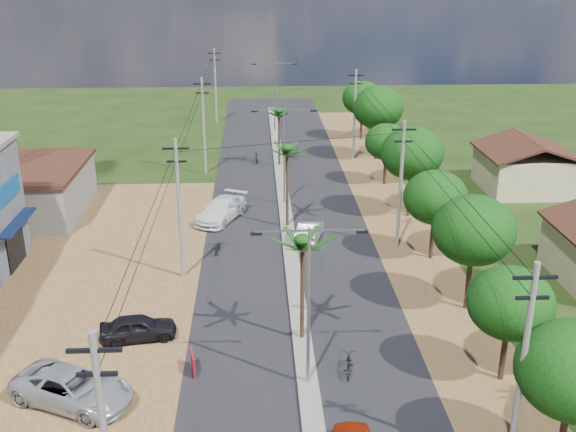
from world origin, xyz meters
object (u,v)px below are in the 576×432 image
roadside_sign (193,363)px  car_parked_dark (138,328)px  car_silver_mid (310,231)px  car_parked_silver (73,389)px  moto_rider_east (348,365)px  car_white_far (221,210)px

roadside_sign → car_parked_dark: bearing=122.8°
car_silver_mid → car_parked_dark: car_silver_mid is taller
car_parked_silver → moto_rider_east: 12.85m
car_parked_silver → moto_rider_east: bearing=-57.3°
car_parked_silver → roadside_sign: (5.19, 2.20, -0.26)m
car_parked_dark → roadside_sign: 4.49m
car_white_far → moto_rider_east: car_white_far is taller
car_parked_silver → roadside_sign: 5.64m
car_parked_silver → moto_rider_east: car_parked_silver is taller
moto_rider_east → roadside_sign: 7.55m
car_parked_silver → moto_rider_east: (12.73, 1.74, -0.32)m
car_white_far → car_parked_silver: size_ratio=0.99×
car_silver_mid → car_parked_silver: 22.18m
car_parked_dark → roadside_sign: bearing=-145.1°
car_parked_dark → roadside_sign: size_ratio=3.16×
moto_rider_east → car_parked_dark: bearing=-11.0°
car_parked_silver → car_parked_dark: car_parked_silver is taller
car_parked_silver → roadside_sign: size_ratio=4.49×
car_parked_silver → moto_rider_east: size_ratio=3.15×
car_silver_mid → car_parked_dark: bearing=68.1°
car_parked_dark → moto_rider_east: 11.29m
car_white_far → moto_rider_east: size_ratio=3.11×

